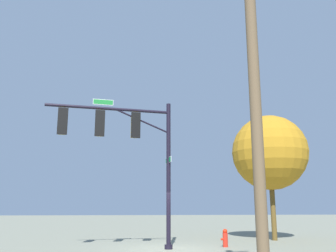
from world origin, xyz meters
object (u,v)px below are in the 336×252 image
Objects in this scene: signal_pole_assembly at (122,138)px; tree_mid at (270,153)px; utility_pole at (255,99)px; fire_hydrant at (225,238)px.

tree_mid reaches higher than signal_pole_assembly.
utility_pole is at bearing 112.35° from signal_pole_assembly.
fire_hydrant is 0.12× the size of tree_mid.
utility_pole reaches higher than tree_mid.
utility_pole is 13.45m from tree_mid.
signal_pole_assembly is at bearing -67.65° from utility_pole.
utility_pole is 10.30m from fire_hydrant.
tree_mid is at bearing -112.47° from utility_pole.
utility_pole reaches higher than signal_pole_assembly.
signal_pole_assembly is 9.48m from tree_mid.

